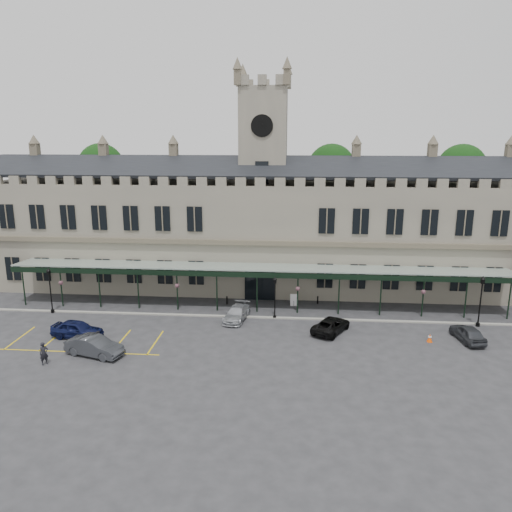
# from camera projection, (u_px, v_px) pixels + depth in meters

# --- Properties ---
(ground) EXTENTS (140.00, 140.00, 0.00)m
(ground) POSITION_uv_depth(u_px,v_px,m) (250.00, 341.00, 42.62)
(ground) COLOR #2A2A2D
(station_building) EXTENTS (60.00, 10.36, 17.30)m
(station_building) POSITION_uv_depth(u_px,v_px,m) (263.00, 231.00, 56.46)
(station_building) COLOR slate
(station_building) RESTS_ON ground
(clock_tower) EXTENTS (5.60, 5.60, 24.80)m
(clock_tower) POSITION_uv_depth(u_px,v_px,m) (263.00, 172.00, 54.95)
(clock_tower) COLOR slate
(clock_tower) RESTS_ON ground
(canopy) EXTENTS (50.00, 4.10, 4.30)m
(canopy) POSITION_uv_depth(u_px,v_px,m) (257.00, 288.00, 49.26)
(canopy) COLOR #8C9E93
(canopy) RESTS_ON ground
(kerb) EXTENTS (60.00, 0.40, 0.12)m
(kerb) POSITION_uv_depth(u_px,v_px,m) (256.00, 317.00, 47.93)
(kerb) COLOR gray
(kerb) RESTS_ON ground
(parking_markings) EXTENTS (16.00, 6.00, 0.01)m
(parking_markings) POSITION_uv_depth(u_px,v_px,m) (84.00, 342.00, 42.29)
(parking_markings) COLOR gold
(parking_markings) RESTS_ON ground
(tree_behind_left) EXTENTS (6.00, 6.00, 16.00)m
(tree_behind_left) POSITION_uv_depth(u_px,v_px,m) (101.00, 168.00, 65.49)
(tree_behind_left) COLOR #332314
(tree_behind_left) RESTS_ON ground
(tree_behind_mid) EXTENTS (6.00, 6.00, 16.00)m
(tree_behind_mid) POSITION_uv_depth(u_px,v_px,m) (331.00, 169.00, 63.09)
(tree_behind_mid) COLOR #332314
(tree_behind_mid) RESTS_ON ground
(tree_behind_right) EXTENTS (6.00, 6.00, 16.00)m
(tree_behind_right) POSITION_uv_depth(u_px,v_px,m) (461.00, 170.00, 61.81)
(tree_behind_right) COLOR #332314
(tree_behind_right) RESTS_ON ground
(lamp_post_left) EXTENTS (0.43, 0.43, 4.58)m
(lamp_post_left) POSITION_uv_depth(u_px,v_px,m) (50.00, 286.00, 48.69)
(lamp_post_left) COLOR black
(lamp_post_left) RESTS_ON ground
(lamp_post_mid) EXTENTS (0.39, 0.39, 4.16)m
(lamp_post_mid) POSITION_uv_depth(u_px,v_px,m) (275.00, 294.00, 47.17)
(lamp_post_mid) COLOR black
(lamp_post_mid) RESTS_ON ground
(lamp_post_right) EXTENTS (0.46, 0.46, 4.82)m
(lamp_post_right) POSITION_uv_depth(u_px,v_px,m) (481.00, 297.00, 45.15)
(lamp_post_right) COLOR black
(lamp_post_right) RESTS_ON ground
(traffic_cone) EXTENTS (0.45, 0.45, 0.72)m
(traffic_cone) POSITION_uv_depth(u_px,v_px,m) (430.00, 338.00, 42.32)
(traffic_cone) COLOR #F24C07
(traffic_cone) RESTS_ON ground
(sign_board) EXTENTS (0.74, 0.10, 1.27)m
(sign_board) POSITION_uv_depth(u_px,v_px,m) (294.00, 300.00, 51.08)
(sign_board) COLOR black
(sign_board) RESTS_ON ground
(bollard_left) EXTENTS (0.15, 0.15, 0.86)m
(bollard_left) POSITION_uv_depth(u_px,v_px,m) (227.00, 300.00, 51.64)
(bollard_left) COLOR black
(bollard_left) RESTS_ON ground
(bollard_right) EXTENTS (0.14, 0.14, 0.81)m
(bollard_right) POSITION_uv_depth(u_px,v_px,m) (318.00, 300.00, 51.76)
(bollard_right) COLOR black
(bollard_right) RESTS_ON ground
(car_left_a) EXTENTS (4.75, 2.52, 1.54)m
(car_left_a) POSITION_uv_depth(u_px,v_px,m) (77.00, 329.00, 43.10)
(car_left_a) COLOR #0C1238
(car_left_a) RESTS_ON ground
(car_left_b) EXTENTS (5.04, 2.93, 1.57)m
(car_left_b) POSITION_uv_depth(u_px,v_px,m) (94.00, 346.00, 39.65)
(car_left_b) COLOR #33353A
(car_left_b) RESTS_ON ground
(car_taxi) EXTENTS (2.54, 4.71, 1.30)m
(car_taxi) POSITION_uv_depth(u_px,v_px,m) (237.00, 313.00, 47.27)
(car_taxi) COLOR #A3A6AB
(car_taxi) RESTS_ON ground
(car_van) EXTENTS (4.08, 5.05, 1.28)m
(car_van) POSITION_uv_depth(u_px,v_px,m) (331.00, 325.00, 44.38)
(car_van) COLOR black
(car_van) RESTS_ON ground
(car_right_a) EXTENTS (2.36, 4.32, 1.39)m
(car_right_a) POSITION_uv_depth(u_px,v_px,m) (468.00, 333.00, 42.47)
(car_right_a) COLOR #33353A
(car_right_a) RESTS_ON ground
(person_a) EXTENTS (0.76, 0.78, 1.80)m
(person_a) POSITION_uv_depth(u_px,v_px,m) (44.00, 353.00, 38.08)
(person_a) COLOR black
(person_a) RESTS_ON ground
(person_b) EXTENTS (0.97, 0.93, 1.57)m
(person_b) POSITION_uv_depth(u_px,v_px,m) (98.00, 340.00, 40.83)
(person_b) COLOR black
(person_b) RESTS_ON ground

